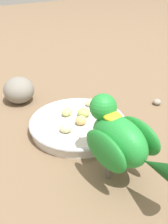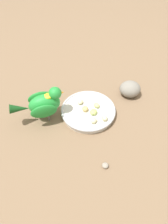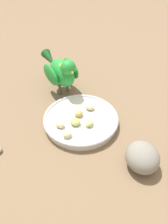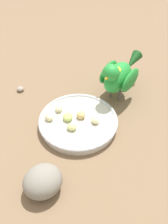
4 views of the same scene
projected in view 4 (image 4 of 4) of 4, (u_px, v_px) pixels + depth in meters
name	position (u px, v px, depth m)	size (l,w,h in m)	color
ground_plane	(80.00, 124.00, 0.83)	(4.00, 4.00, 0.00)	#7A6047
feeding_bowl	(78.00, 122.00, 0.81)	(0.23, 0.23, 0.03)	beige
apple_piece_0	(96.00, 120.00, 0.79)	(0.03, 0.02, 0.02)	beige
apple_piece_1	(59.00, 108.00, 0.83)	(0.03, 0.02, 0.02)	beige
apple_piece_2	(68.00, 117.00, 0.80)	(0.03, 0.03, 0.02)	#B2CC66
apple_piece_3	(80.00, 114.00, 0.81)	(0.03, 0.03, 0.02)	tan
apple_piece_4	(49.00, 117.00, 0.80)	(0.03, 0.02, 0.02)	beige
apple_piece_5	(72.00, 127.00, 0.77)	(0.03, 0.02, 0.02)	#C6D17A
parrot	(119.00, 75.00, 0.85)	(0.22, 0.10, 0.15)	#59544C
rock_large	(43.00, 181.00, 0.64)	(0.10, 0.09, 0.07)	gray
pebble_0	(20.00, 89.00, 0.93)	(0.02, 0.02, 0.02)	gray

